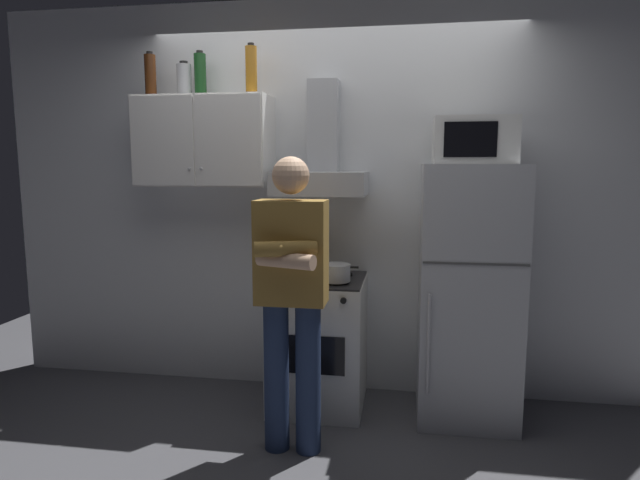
{
  "coord_description": "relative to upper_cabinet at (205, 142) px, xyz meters",
  "views": [
    {
      "loc": [
        0.5,
        -3.14,
        1.59
      ],
      "look_at": [
        0.0,
        0.0,
        1.15
      ],
      "focal_mm": 30.2,
      "sensor_mm": 36.0,
      "label": 1
    }
  ],
  "objects": [
    {
      "name": "ground_plane",
      "position": [
        0.85,
        -0.37,
        -1.75
      ],
      "size": [
        7.0,
        7.0,
        0.0
      ],
      "primitive_type": "plane",
      "color": "#4C4C51"
    },
    {
      "name": "back_wall_tiled",
      "position": [
        0.85,
        0.23,
        -0.4
      ],
      "size": [
        4.8,
        0.1,
        2.7
      ],
      "primitive_type": "cube",
      "color": "white",
      "rests_on": "ground_plane"
    },
    {
      "name": "upper_cabinet",
      "position": [
        0.0,
        0.0,
        0.0
      ],
      "size": [
        0.9,
        0.37,
        0.6
      ],
      "color": "white"
    },
    {
      "name": "stove_oven",
      "position": [
        0.8,
        -0.13,
        -1.32
      ],
      "size": [
        0.6,
        0.62,
        0.87
      ],
      "color": "white",
      "rests_on": "ground_plane"
    },
    {
      "name": "range_hood",
      "position": [
        0.8,
        0.0,
        -0.15
      ],
      "size": [
        0.6,
        0.44,
        0.75
      ],
      "color": "#B7BABF"
    },
    {
      "name": "refrigerator",
      "position": [
        1.75,
        -0.12,
        -0.95
      ],
      "size": [
        0.6,
        0.62,
        1.6
      ],
      "color": "silver",
      "rests_on": "ground_plane"
    },
    {
      "name": "microwave",
      "position": [
        1.75,
        -0.11,
        -0.01
      ],
      "size": [
        0.48,
        0.37,
        0.28
      ],
      "color": "silver",
      "rests_on": "refrigerator"
    },
    {
      "name": "person_standing",
      "position": [
        0.75,
        -0.73,
        -0.85
      ],
      "size": [
        0.38,
        0.33,
        1.64
      ],
      "color": "navy",
      "rests_on": "ground_plane"
    },
    {
      "name": "cooking_pot",
      "position": [
        0.93,
        -0.24,
        -0.82
      ],
      "size": [
        0.28,
        0.18,
        0.11
      ],
      "color": "#B7BABF",
      "rests_on": "stove_oven"
    },
    {
      "name": "bottle_canister_steel",
      "position": [
        -0.14,
        0.02,
        0.41
      ],
      "size": [
        0.1,
        0.1,
        0.23
      ],
      "color": "#B2B5BA",
      "rests_on": "upper_cabinet"
    },
    {
      "name": "bottle_liquor_amber",
      "position": [
        0.34,
        -0.02,
        0.46
      ],
      "size": [
        0.08,
        0.08,
        0.33
      ],
      "color": "#B7721E",
      "rests_on": "upper_cabinet"
    },
    {
      "name": "bottle_rum_dark",
      "position": [
        -0.36,
        -0.02,
        0.44
      ],
      "size": [
        0.08,
        0.08,
        0.29
      ],
      "color": "#47230F",
      "rests_on": "upper_cabinet"
    },
    {
      "name": "bottle_wine_green",
      "position": [
        -0.03,
        0.04,
        0.44
      ],
      "size": [
        0.08,
        0.08,
        0.3
      ],
      "color": "#19471E",
      "rests_on": "upper_cabinet"
    }
  ]
}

